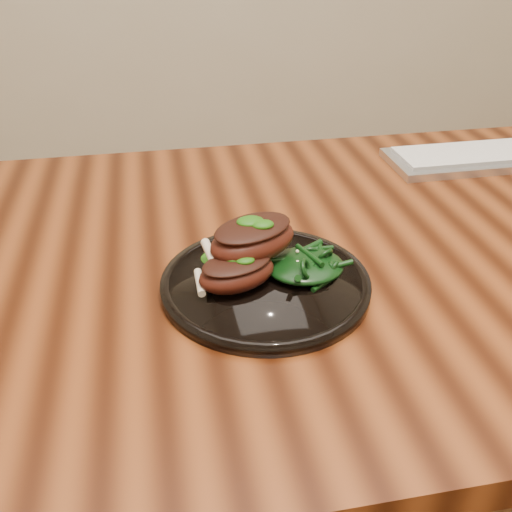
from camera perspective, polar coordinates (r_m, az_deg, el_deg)
The scene contains 7 objects.
desk at distance 0.86m, azimuth 9.31°, elevation -3.18°, with size 1.60×0.80×0.75m.
plate at distance 0.70m, azimuth 0.95°, elevation -2.71°, with size 0.26×0.26×0.02m.
lamb_chop_front at distance 0.67m, azimuth -1.99°, elevation -1.52°, with size 0.11×0.09×0.04m.
lamb_chop_back at distance 0.69m, azimuth -0.39°, elevation 1.80°, with size 0.14×0.12×0.05m.
herb_smear at distance 0.73m, azimuth -2.35°, elevation -0.02°, with size 0.08×0.05×0.01m, color #114507.
greens_heap at distance 0.70m, azimuth 4.93°, elevation -0.52°, with size 0.10×0.09×0.04m.
keyboard at distance 1.16m, azimuth 23.49°, elevation 9.26°, with size 0.43×0.13×0.02m.
Camera 1 is at (-0.27, -0.66, 1.15)m, focal length 40.00 mm.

